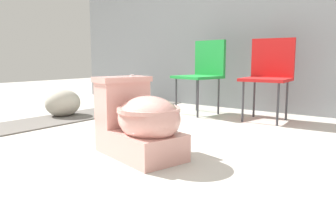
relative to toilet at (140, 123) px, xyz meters
The scene contains 7 objects.
ground_plane 0.35m from the toilet, 122.26° to the right, with size 14.00×14.00×0.00m, color #B7B2A8.
gravel_strip 1.57m from the toilet, 169.86° to the left, with size 0.56×8.00×0.01m, color #605B56.
toilet is the anchor object (origin of this frame).
folding_chair_left 1.83m from the toilet, 108.05° to the left, with size 0.52×0.52×0.83m.
folding_chair_middle 1.79m from the toilet, 83.77° to the left, with size 0.47×0.47×0.83m.
boulder_near 1.96m from the toilet, 136.08° to the left, with size 0.45×0.43×0.34m, color #B7B2AD.
boulder_far 1.76m from the toilet, 160.36° to the left, with size 0.39×0.35×0.30m, color #ADA899.
Camera 1 is at (1.52, -1.31, 0.63)m, focal length 35.00 mm.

